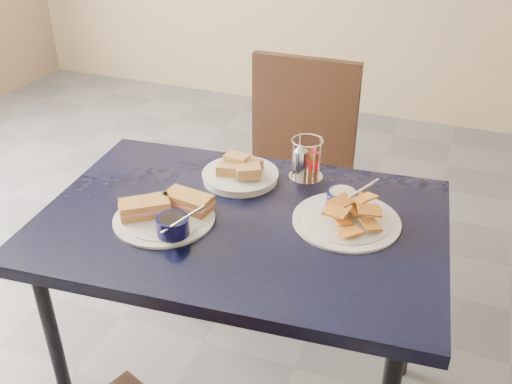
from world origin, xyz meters
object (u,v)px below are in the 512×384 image
(condiment_caddy, at_px, (305,161))
(sandwich_plate, at_px, (167,213))
(chair_far, at_px, (295,160))
(dining_table, at_px, (242,238))
(bread_basket, at_px, (241,173))
(plantain_plate, at_px, (346,213))

(condiment_caddy, bearing_deg, sandwich_plate, -127.01)
(chair_far, bearing_deg, condiment_caddy, -69.70)
(condiment_caddy, bearing_deg, dining_table, -108.38)
(dining_table, distance_m, condiment_caddy, 0.34)
(dining_table, relative_size, chair_far, 1.28)
(chair_far, height_order, sandwich_plate, chair_far)
(dining_table, bearing_deg, sandwich_plate, -155.30)
(chair_far, relative_size, bread_basket, 3.99)
(chair_far, height_order, bread_basket, chair_far)
(dining_table, height_order, chair_far, chair_far)
(chair_far, height_order, plantain_plate, chair_far)
(dining_table, distance_m, chair_far, 0.79)
(plantain_plate, distance_m, condiment_caddy, 0.27)
(sandwich_plate, distance_m, plantain_plate, 0.51)
(plantain_plate, xyz_separation_m, bread_basket, (-0.37, 0.10, 0.00))
(dining_table, bearing_deg, bread_basket, 113.01)
(dining_table, relative_size, bread_basket, 5.09)
(plantain_plate, relative_size, bread_basket, 1.28)
(chair_far, xyz_separation_m, sandwich_plate, (-0.11, -0.86, 0.23))
(chair_far, relative_size, condiment_caddy, 7.01)
(sandwich_plate, relative_size, condiment_caddy, 2.28)
(chair_far, xyz_separation_m, condiment_caddy, (0.18, -0.48, 0.26))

